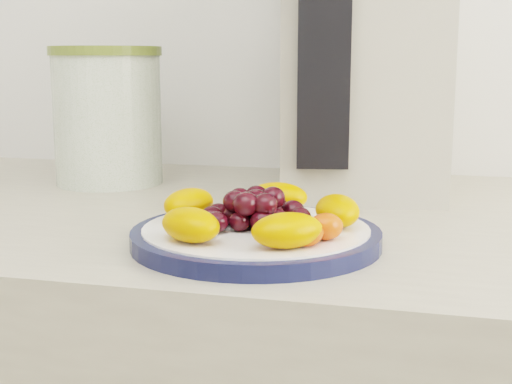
# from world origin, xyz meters

# --- Properties ---
(plate_rim) EXTENTS (0.23, 0.23, 0.01)m
(plate_rim) POSITION_xyz_m (0.06, 1.04, 0.91)
(plate_rim) COLOR #11173A
(plate_rim) RESTS_ON counter
(plate_face) EXTENTS (0.21, 0.21, 0.02)m
(plate_face) POSITION_xyz_m (0.06, 1.04, 0.91)
(plate_face) COLOR white
(plate_face) RESTS_ON counter
(canister) EXTENTS (0.16, 0.16, 0.17)m
(canister) POSITION_xyz_m (-0.21, 1.31, 0.99)
(canister) COLOR #325E13
(canister) RESTS_ON counter
(canister_lid) EXTENTS (0.17, 0.17, 0.01)m
(canister_lid) POSITION_xyz_m (-0.21, 1.31, 1.08)
(canister_lid) COLOR olive
(canister_lid) RESTS_ON canister
(appliance_body) EXTENTS (0.24, 0.30, 0.34)m
(appliance_body) POSITION_xyz_m (0.12, 1.36, 1.07)
(appliance_body) COLOR #A4A08F
(appliance_body) RESTS_ON counter
(appliance_panel) EXTENTS (0.06, 0.03, 0.25)m
(appliance_panel) POSITION_xyz_m (0.10, 1.21, 1.07)
(appliance_panel) COLOR black
(appliance_panel) RESTS_ON appliance_body
(fruit_plate) EXTENTS (0.20, 0.19, 0.04)m
(fruit_plate) POSITION_xyz_m (0.07, 1.04, 0.93)
(fruit_plate) COLOR #D16C00
(fruit_plate) RESTS_ON plate_face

